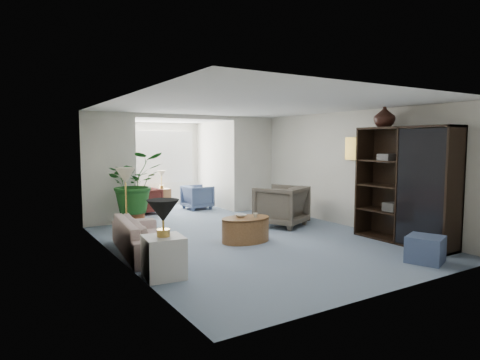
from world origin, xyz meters
TOP-DOWN VIEW (x-y plane):
  - floor at (0.00, 0.00)m, footprint 6.00×6.00m
  - sunroom_floor at (0.00, 4.10)m, footprint 2.60×2.60m
  - back_pier_left at (-1.90, 3.00)m, footprint 1.20×0.12m
  - back_pier_right at (1.90, 3.00)m, footprint 1.20×0.12m
  - back_header at (0.00, 3.00)m, footprint 2.60×0.12m
  - window_pane at (0.00, 5.18)m, footprint 2.20×0.02m
  - window_blinds at (0.00, 5.15)m, footprint 2.20×0.02m
  - framed_picture at (2.46, -0.10)m, footprint 0.04×0.50m
  - sofa at (-2.01, 0.33)m, footprint 0.97×2.05m
  - end_table at (-2.21, -1.02)m, footprint 0.57×0.57m
  - table_lamp at (-2.21, -1.02)m, footprint 0.44×0.44m
  - floor_lamp at (-2.13, 0.99)m, footprint 0.36×0.36m
  - coffee_table at (-0.17, 0.12)m, footprint 0.96×0.96m
  - coffee_bowl at (-0.22, 0.22)m, footprint 0.21×0.21m
  - coffee_cup at (-0.02, 0.02)m, footprint 0.09×0.09m
  - wingback_chair at (1.25, 0.91)m, footprint 1.29×1.30m
  - side_table_dark at (1.95, 1.21)m, footprint 0.53×0.44m
  - entertainment_cabinet at (2.23, -1.48)m, footprint 0.51×1.91m
  - cabinet_urn at (2.23, -0.98)m, footprint 0.39×0.39m
  - ottoman at (1.47, -2.44)m, footprint 0.65×0.65m
  - plant_pot at (-1.52, 2.43)m, footprint 0.40×0.40m
  - house_plant at (-1.52, 2.43)m, footprint 1.18×1.03m
  - sunroom_chair_blue at (0.70, 3.97)m, footprint 0.76×0.74m
  - sunroom_chair_maroon at (-0.80, 3.97)m, footprint 0.77×0.75m
  - sunroom_table at (-0.05, 4.72)m, footprint 0.45×0.36m
  - shelf_clutter at (2.18, -1.43)m, footprint 0.30×1.04m

SIDE VIEW (x-z plane):
  - floor at x=0.00m, z-range 0.00..0.00m
  - sunroom_floor at x=0.00m, z-range 0.00..0.00m
  - plant_pot at x=-1.52m, z-range 0.00..0.32m
  - ottoman at x=1.47m, z-range 0.00..0.40m
  - coffee_table at x=-0.17m, z-range 0.00..0.45m
  - sunroom_table at x=-0.05m, z-range 0.00..0.53m
  - end_table at x=-2.21m, z-range 0.00..0.57m
  - sofa at x=-2.01m, z-range 0.00..0.58m
  - side_table_dark at x=1.95m, z-range 0.00..0.59m
  - sunroom_chair_blue at x=0.70m, z-range 0.00..0.65m
  - sunroom_chair_maroon at x=-0.80m, z-range 0.00..0.66m
  - wingback_chair at x=1.25m, z-range 0.00..0.89m
  - coffee_bowl at x=-0.22m, z-range 0.45..0.50m
  - coffee_cup at x=-0.02m, z-range 0.45..0.54m
  - table_lamp at x=-2.21m, z-range 0.77..1.07m
  - shelf_clutter at x=2.18m, z-range 0.41..1.47m
  - house_plant at x=-1.52m, z-range 0.32..1.63m
  - entertainment_cabinet at x=2.23m, z-range 0.00..2.12m
  - back_pier_left at x=-1.90m, z-range 0.00..2.50m
  - back_pier_right at x=1.90m, z-range 0.00..2.50m
  - floor_lamp at x=-2.13m, z-range 1.11..1.39m
  - window_pane at x=0.00m, z-range 0.65..2.15m
  - window_blinds at x=0.00m, z-range 0.65..2.15m
  - framed_picture at x=2.46m, z-range 1.50..1.90m
  - cabinet_urn at x=2.23m, z-range 2.12..2.53m
  - back_header at x=0.00m, z-range 2.40..2.50m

